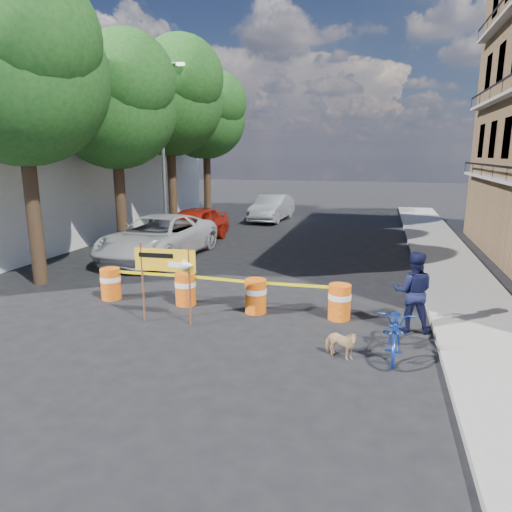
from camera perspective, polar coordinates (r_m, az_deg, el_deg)
The scene contains 19 objects.
ground at distance 11.29m, azimuth -4.72°, elevation -8.61°, with size 120.00×120.00×0.00m, color black.
sidewalk_east at distance 16.58m, azimuth 23.62°, elevation -2.42°, with size 2.40×40.00×0.15m, color gray.
white_building at distance 25.94m, azimuth -25.06°, elevation 9.12°, with size 8.00×22.00×6.00m, color silver.
tree_near at distance 15.92m, azimuth -27.35°, elevation 19.54°, with size 5.46×5.20×9.15m.
tree_mid_a at distance 19.90m, azimuth -17.14°, elevation 17.68°, with size 5.25×5.00×8.68m.
tree_mid_b at distance 24.35m, azimuth -10.68°, elevation 18.68°, with size 5.67×5.40×9.62m.
tree_far at distance 28.89m, azimuth -6.17°, elevation 16.85°, with size 5.04×4.80×8.84m.
streetlamp at distance 21.61m, azimuth -11.40°, elevation 13.21°, with size 1.25×0.18×8.00m.
barrel_far_left at distance 13.72m, azimuth -17.70°, elevation -3.24°, with size 0.58×0.58×0.90m.
barrel_mid_left at distance 12.72m, azimuth -8.81°, elevation -4.00°, with size 0.58×0.58×0.90m.
barrel_mid_right at distance 11.96m, azimuth -0.05°, elevation -4.94°, with size 0.58×0.58×0.90m.
barrel_far_right at distance 11.69m, azimuth 10.40°, elevation -5.58°, with size 0.58×0.58×0.90m.
detour_sign at distance 11.07m, azimuth -10.30°, elevation -1.27°, with size 1.55×0.30×1.99m.
pedestrian at distance 11.26m, azimuth 19.03°, elevation -4.23°, with size 0.93×0.72×1.91m, color black.
bicycle at distance 9.80m, azimuth 17.28°, elevation -6.16°, with size 0.71×1.08×2.05m, color #123397.
dog at distance 9.60m, azimuth 10.49°, elevation -10.72°, with size 0.34×0.75×0.63m, color tan.
suv_white at distance 18.48m, azimuth -12.10°, elevation 2.30°, with size 2.81×6.10×1.69m, color silver.
sedan_red at distance 21.51m, azimuth -7.85°, elevation 3.86°, with size 1.96×4.87×1.66m, color #A91D0E.
sedan_silver at distance 28.44m, azimuth 2.01°, elevation 6.04°, with size 1.69×4.84×1.59m, color silver.
Camera 1 is at (3.63, -9.87, 4.10)m, focal length 32.00 mm.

